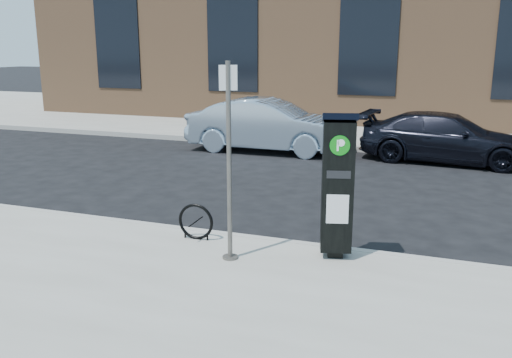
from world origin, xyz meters
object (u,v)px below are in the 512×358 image
at_px(bike_rack, 196,222).
at_px(car_silver, 268,125).
at_px(sign_pole, 229,164).
at_px(car_dark, 447,138).
at_px(parking_kiosk, 337,184).

xyz_separation_m(bike_rack, car_silver, (-1.47, 7.61, 0.33)).
height_order(sign_pole, car_silver, sign_pole).
bearing_deg(bike_rack, car_dark, 64.94).
bearing_deg(parking_kiosk, car_silver, 100.28).
xyz_separation_m(parking_kiosk, car_dark, (1.25, 7.75, -0.52)).
bearing_deg(car_silver, parking_kiosk, -155.24).
height_order(sign_pole, car_dark, sign_pole).
bearing_deg(car_silver, sign_pole, -164.89).
bearing_deg(car_silver, car_dark, -87.91).
bearing_deg(car_dark, parking_kiosk, 176.12).
height_order(parking_kiosk, car_silver, parking_kiosk).
bearing_deg(sign_pole, bike_rack, 121.52).
height_order(car_silver, car_dark, car_silver).
distance_m(parking_kiosk, car_silver, 8.35).
height_order(parking_kiosk, sign_pole, sign_pole).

